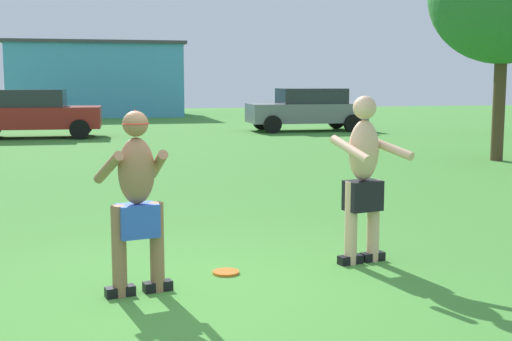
{
  "coord_description": "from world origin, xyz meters",
  "views": [
    {
      "loc": [
        -0.73,
        -5.9,
        1.9
      ],
      "look_at": [
        0.81,
        0.53,
        1.03
      ],
      "focal_mm": 48.21,
      "sensor_mm": 36.0,
      "label": 1
    }
  ],
  "objects_px": {
    "car_gray_mid_lot": "(307,109)",
    "car_red_far_end": "(32,113)",
    "player_in_black": "(364,175)",
    "frisbee": "(226,272)",
    "player_with_cap": "(137,195)"
  },
  "relations": [
    {
      "from": "car_gray_mid_lot",
      "to": "car_red_far_end",
      "type": "bearing_deg",
      "value": -174.89
    },
    {
      "from": "player_in_black",
      "to": "frisbee",
      "type": "height_order",
      "value": "player_in_black"
    },
    {
      "from": "player_with_cap",
      "to": "frisbee",
      "type": "height_order",
      "value": "player_with_cap"
    },
    {
      "from": "player_with_cap",
      "to": "car_red_far_end",
      "type": "height_order",
      "value": "player_with_cap"
    },
    {
      "from": "car_gray_mid_lot",
      "to": "player_in_black",
      "type": "bearing_deg",
      "value": -105.92
    },
    {
      "from": "car_red_far_end",
      "to": "car_gray_mid_lot",
      "type": "bearing_deg",
      "value": 5.11
    },
    {
      "from": "car_red_far_end",
      "to": "player_in_black",
      "type": "bearing_deg",
      "value": -74.91
    },
    {
      "from": "player_with_cap",
      "to": "car_red_far_end",
      "type": "relative_size",
      "value": 0.38
    },
    {
      "from": "frisbee",
      "to": "car_gray_mid_lot",
      "type": "xyz_separation_m",
      "value": [
        6.6,
        18.07,
        0.81
      ]
    },
    {
      "from": "player_with_cap",
      "to": "player_in_black",
      "type": "distance_m",
      "value": 2.4
    },
    {
      "from": "car_gray_mid_lot",
      "to": "car_red_far_end",
      "type": "relative_size",
      "value": 0.99
    },
    {
      "from": "frisbee",
      "to": "player_in_black",
      "type": "bearing_deg",
      "value": 3.03
    },
    {
      "from": "frisbee",
      "to": "car_red_far_end",
      "type": "bearing_deg",
      "value": 100.37
    },
    {
      "from": "player_in_black",
      "to": "car_gray_mid_lot",
      "type": "height_order",
      "value": "player_in_black"
    },
    {
      "from": "player_with_cap",
      "to": "car_red_far_end",
      "type": "distance_m",
      "value": 17.78
    }
  ]
}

